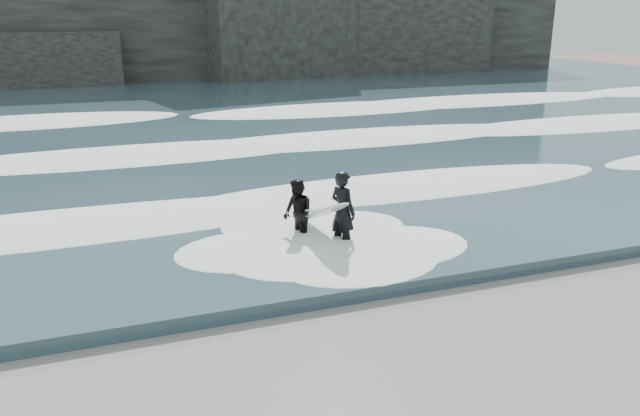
{
  "coord_description": "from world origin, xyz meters",
  "views": [
    {
      "loc": [
        -5.22,
        -6.89,
        5.33
      ],
      "look_at": [
        -0.55,
        6.0,
        1.0
      ],
      "focal_mm": 35.0,
      "sensor_mm": 36.0,
      "label": 1
    }
  ],
  "objects": [
    {
      "name": "sea",
      "position": [
        0.0,
        29.0,
        0.15
      ],
      "size": [
        90.0,
        52.0,
        0.3
      ],
      "primitive_type": "cube",
      "color": "#29414B",
      "rests_on": "ground"
    },
    {
      "name": "foam_near",
      "position": [
        0.0,
        9.0,
        0.4
      ],
      "size": [
        60.0,
        3.2,
        0.2
      ],
      "primitive_type": "ellipsoid",
      "color": "white",
      "rests_on": "sea"
    },
    {
      "name": "headland",
      "position": [
        0.0,
        46.0,
        5.0
      ],
      "size": [
        70.0,
        9.0,
        10.0
      ],
      "primitive_type": "cube",
      "color": "black",
      "rests_on": "ground"
    },
    {
      "name": "foam_mid",
      "position": [
        0.0,
        16.0,
        0.42
      ],
      "size": [
        60.0,
        4.0,
        0.24
      ],
      "primitive_type": "ellipsoid",
      "color": "white",
      "rests_on": "sea"
    },
    {
      "name": "surfer_left",
      "position": [
        -0.2,
        5.69,
        0.97
      ],
      "size": [
        1.12,
        2.19,
        1.92
      ],
      "color": "black",
      "rests_on": "ground"
    },
    {
      "name": "surfer_right",
      "position": [
        -0.93,
        6.32,
        0.82
      ],
      "size": [
        1.09,
        2.06,
        1.63
      ],
      "color": "black",
      "rests_on": "ground"
    },
    {
      "name": "ground",
      "position": [
        0.0,
        0.0,
        0.0
      ],
      "size": [
        120.0,
        120.0,
        0.0
      ],
      "primitive_type": "plane",
      "color": "#855954",
      "rests_on": "ground"
    },
    {
      "name": "foam_far",
      "position": [
        0.0,
        25.0,
        0.45
      ],
      "size": [
        60.0,
        4.8,
        0.3
      ],
      "primitive_type": "ellipsoid",
      "color": "white",
      "rests_on": "sea"
    }
  ]
}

